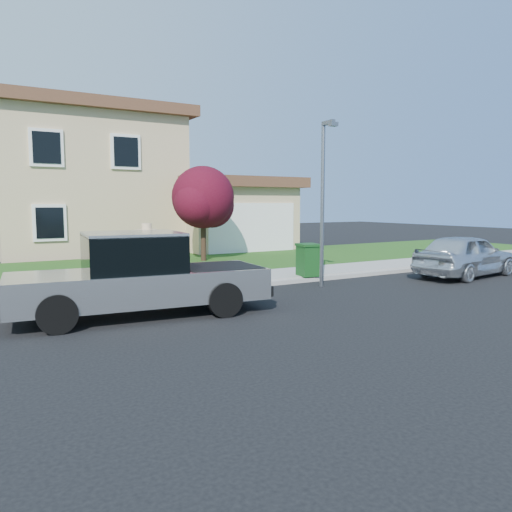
{
  "coord_description": "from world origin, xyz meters",
  "views": [
    {
      "loc": [
        -5.36,
        -9.26,
        2.4
      ],
      "look_at": [
        0.4,
        0.42,
        1.2
      ],
      "focal_mm": 35.0,
      "sensor_mm": 36.0,
      "label": 1
    }
  ],
  "objects_px": {
    "ornamental_tree": "(204,200)",
    "pickup_truck": "(139,277)",
    "trash_bin": "(308,260)",
    "street_lamp": "(324,194)",
    "woman": "(148,266)",
    "sedan": "(466,255)"
  },
  "relations": [
    {
      "from": "ornamental_tree",
      "to": "pickup_truck",
      "type": "bearing_deg",
      "value": -123.23
    },
    {
      "from": "trash_bin",
      "to": "street_lamp",
      "type": "height_order",
      "value": "street_lamp"
    },
    {
      "from": "ornamental_tree",
      "to": "street_lamp",
      "type": "xyz_separation_m",
      "value": [
        0.5,
        -6.95,
        0.15
      ]
    },
    {
      "from": "pickup_truck",
      "to": "woman",
      "type": "distance_m",
      "value": 1.36
    },
    {
      "from": "pickup_truck",
      "to": "ornamental_tree",
      "type": "xyz_separation_m",
      "value": [
        5.17,
        7.89,
        1.67
      ]
    },
    {
      "from": "street_lamp",
      "to": "trash_bin",
      "type": "bearing_deg",
      "value": 77.02
    },
    {
      "from": "ornamental_tree",
      "to": "trash_bin",
      "type": "height_order",
      "value": "ornamental_tree"
    },
    {
      "from": "trash_bin",
      "to": "pickup_truck",
      "type": "bearing_deg",
      "value": -150.76
    },
    {
      "from": "trash_bin",
      "to": "sedan",
      "type": "bearing_deg",
      "value": -12.11
    },
    {
      "from": "woman",
      "to": "street_lamp",
      "type": "relative_size",
      "value": 0.41
    },
    {
      "from": "pickup_truck",
      "to": "woman",
      "type": "height_order",
      "value": "woman"
    },
    {
      "from": "ornamental_tree",
      "to": "street_lamp",
      "type": "bearing_deg",
      "value": -85.88
    },
    {
      "from": "trash_bin",
      "to": "street_lamp",
      "type": "xyz_separation_m",
      "value": [
        -0.35,
        -1.15,
        2.0
      ]
    },
    {
      "from": "pickup_truck",
      "to": "ornamental_tree",
      "type": "distance_m",
      "value": 9.58
    },
    {
      "from": "sedan",
      "to": "ornamental_tree",
      "type": "xyz_separation_m",
      "value": [
        -5.73,
        7.79,
        1.8
      ]
    },
    {
      "from": "pickup_truck",
      "to": "street_lamp",
      "type": "distance_m",
      "value": 6.03
    },
    {
      "from": "pickup_truck",
      "to": "trash_bin",
      "type": "relative_size",
      "value": 5.62
    },
    {
      "from": "woman",
      "to": "sedan",
      "type": "relative_size",
      "value": 0.46
    },
    {
      "from": "sedan",
      "to": "street_lamp",
      "type": "height_order",
      "value": "street_lamp"
    },
    {
      "from": "pickup_truck",
      "to": "street_lamp",
      "type": "relative_size",
      "value": 1.2
    },
    {
      "from": "pickup_truck",
      "to": "woman",
      "type": "relative_size",
      "value": 2.92
    },
    {
      "from": "sedan",
      "to": "street_lamp",
      "type": "bearing_deg",
      "value": 73.62
    }
  ]
}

